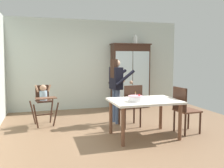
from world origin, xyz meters
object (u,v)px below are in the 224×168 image
Objects in this scene: dining_chair_far_side at (131,103)px; ceramic_vase at (135,40)px; high_chair_with_toddler at (44,97)px; adult_person at (116,83)px; china_cabinet at (130,76)px; birthday_cake at (135,99)px; dining_chair_right_end at (183,107)px; dining_table at (144,105)px.

ceramic_vase is at bearing -114.44° from dining_chair_far_side.
high_chair_with_toddler is (-2.78, -1.36, -1.46)m from ceramic_vase.
ceramic_vase is at bearing 15.79° from high_chair_with_toddler.
china_cabinet is at bearing -39.56° from adult_person.
birthday_cake is 0.29× the size of dining_chair_right_end.
ceramic_vase is 0.28× the size of dining_chair_right_end.
dining_table is 0.88m from dining_chair_right_end.
high_chair_with_toddler is at bearing 58.44° from dining_chair_right_end.
ceramic_vase is 3.35m from birthday_cake.
china_cabinet is at bearing 74.97° from dining_table.
dining_chair_right_end is (1.10, -1.14, -0.41)m from adult_person.
china_cabinet is at bearing 16.99° from high_chair_with_toddler.
high_chair_with_toddler is 1.72m from adult_person.
dining_table is at bearing -178.11° from adult_person.
dining_chair_far_side is (-0.74, -2.07, -0.45)m from china_cabinet.
china_cabinet is 2.10× the size of high_chair_with_toddler.
dining_table is 0.30m from birthday_cake.
china_cabinet is 7.38× the size of ceramic_vase.
china_cabinet reaches higher than dining_table.
dining_chair_far_side is at bearing -162.98° from adult_person.
birthday_cake is (1.66, -1.51, 0.14)m from high_chair_with_toddler.
high_chair_with_toddler is 2.02m from dining_chair_far_side.
high_chair_with_toddler is 2.35m from dining_table.
birthday_cake is 0.29× the size of dining_chair_far_side.
adult_person reaches higher than birthday_cake.
high_chair_with_toddler is (-2.63, -1.35, -0.35)m from china_cabinet.
dining_table is at bearing -105.03° from china_cabinet.
china_cabinet is 2.08× the size of dining_chair_right_end.
dining_chair_far_side reaches higher than dining_table.
ceramic_vase reaches higher than birthday_cake.
dining_chair_right_end is at bearing -87.12° from china_cabinet.
dining_chair_right_end is at bearing -0.32° from dining_table.
dining_chair_far_side is (-0.89, -2.07, -1.56)m from ceramic_vase.
dining_chair_far_side is (0.23, 0.80, -0.24)m from birthday_cake.
china_cabinet reaches higher than high_chair_with_toddler.
ceramic_vase is 0.96× the size of birthday_cake.
china_cabinet reaches higher than dining_chair_far_side.
dining_table is 0.70m from dining_chair_far_side.
dining_table is at bearing 25.08° from birthday_cake.
dining_chair_right_end is at bearing -90.21° from ceramic_vase.
adult_person is at bearing 89.50° from birthday_cake.
high_chair_with_toddler is at bearing 137.67° from birthday_cake.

